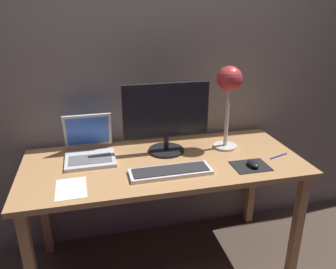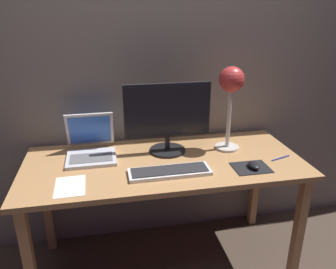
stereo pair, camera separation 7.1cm
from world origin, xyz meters
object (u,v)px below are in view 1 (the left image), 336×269
(desk_lamp, at_px, (229,87))
(mouse, at_px, (253,164))
(keyboard_main, at_px, (171,171))
(laptop, at_px, (89,146))
(monitor, at_px, (166,115))
(pen, at_px, (279,156))

(desk_lamp, xyz_separation_m, mouse, (0.05, -0.29, -0.37))
(keyboard_main, distance_m, desk_lamp, 0.62)
(keyboard_main, height_order, laptop, laptop)
(laptop, distance_m, desk_lamp, 0.90)
(monitor, relative_size, mouse, 5.34)
(keyboard_main, relative_size, laptop, 1.38)
(laptop, height_order, pen, laptop)
(mouse, bearing_deg, desk_lamp, 98.86)
(laptop, distance_m, pen, 1.12)
(monitor, distance_m, mouse, 0.57)
(desk_lamp, distance_m, pen, 0.51)
(monitor, bearing_deg, pen, -19.91)
(laptop, relative_size, desk_lamp, 0.63)
(mouse, xyz_separation_m, pen, (0.21, 0.09, -0.02))
(mouse, relative_size, pen, 0.69)
(keyboard_main, relative_size, mouse, 4.60)
(keyboard_main, xyz_separation_m, mouse, (0.46, -0.03, 0.01))
(monitor, height_order, desk_lamp, desk_lamp)
(laptop, bearing_deg, monitor, -5.29)
(keyboard_main, xyz_separation_m, desk_lamp, (0.42, 0.26, 0.38))
(desk_lamp, bearing_deg, mouse, -81.14)
(pen, bearing_deg, monitor, 160.09)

